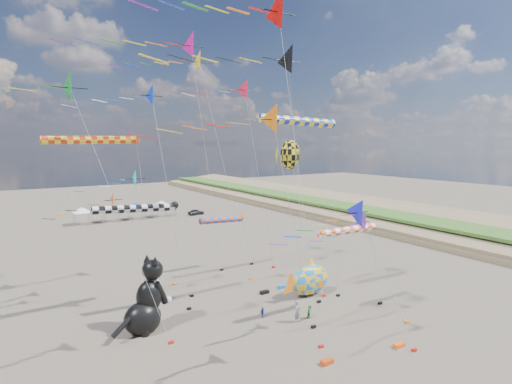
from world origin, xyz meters
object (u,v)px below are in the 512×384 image
object	(u,v)px
parked_car	(196,212)
child_green	(310,312)
cat_inflatable	(146,295)
fish_inflatable	(309,280)
child_blue	(262,312)
person_adult	(297,311)

from	to	relation	value
parked_car	child_green	bearing A→B (deg)	161.77
cat_inflatable	fish_inflatable	distance (m)	15.74
child_green	cat_inflatable	bearing A→B (deg)	142.55
cat_inflatable	fish_inflatable	size ratio (longest dim) A/B	1.00
cat_inflatable	fish_inflatable	xyz separation A→B (m)	(15.63, -1.25, -1.40)
child_blue	person_adult	bearing A→B (deg)	-65.31
cat_inflatable	parked_car	size ratio (longest dim) A/B	1.73
fish_inflatable	child_green	world-z (taller)	fish_inflatable
person_adult	child_green	world-z (taller)	person_adult
cat_inflatable	child_green	distance (m)	13.63
child_green	child_blue	bearing A→B (deg)	130.95
cat_inflatable	child_blue	xyz separation A→B (m)	(9.02, -2.95, -2.53)
child_blue	cat_inflatable	bearing A→B (deg)	145.99
person_adult	child_green	xyz separation A→B (m)	(1.36, -0.00, -0.36)
person_adult	child_green	size ratio (longest dim) A/B	1.65
cat_inflatable	child_blue	bearing A→B (deg)	-38.99
cat_inflatable	fish_inflatable	bearing A→B (deg)	-25.45
fish_inflatable	parked_car	world-z (taller)	fish_inflatable
child_green	parked_car	xyz separation A→B (m)	(12.45, 50.83, 0.03)
fish_inflatable	child_blue	size ratio (longest dim) A/B	6.42
child_blue	parked_car	bearing A→B (deg)	56.10
cat_inflatable	person_adult	xyz separation A→B (m)	(10.98, -5.24, -2.07)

